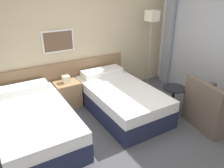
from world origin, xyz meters
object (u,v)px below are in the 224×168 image
object	(u,v)px
bed_near_door	(35,123)
floor_lamp	(152,23)
bed_near_window	(120,99)
armchair	(213,111)
side_table	(173,95)
nightstand	(68,94)

from	to	relation	value
bed_near_door	floor_lamp	xyz separation A→B (m)	(2.87, 0.61, 1.29)
bed_near_window	armchair	world-z (taller)	armchair
bed_near_window	side_table	size ratio (longest dim) A/B	3.67
bed_near_door	nightstand	world-z (taller)	nightstand
floor_lamp	armchair	world-z (taller)	floor_lamp
bed_near_window	side_table	xyz separation A→B (m)	(0.86, -0.58, 0.11)
nightstand	armchair	world-z (taller)	armchair
bed_near_window	bed_near_door	bearing A→B (deg)	180.00
nightstand	armchair	bearing A→B (deg)	-44.96
bed_near_window	side_table	bearing A→B (deg)	-34.10
bed_near_window	armchair	distance (m)	1.72
nightstand	side_table	size ratio (longest dim) A/B	1.24
floor_lamp	nightstand	bearing A→B (deg)	176.43
bed_near_window	floor_lamp	distance (m)	1.86
bed_near_door	side_table	world-z (taller)	bed_near_door
bed_near_window	nightstand	world-z (taller)	nightstand
nightstand	bed_near_door	bearing A→B (deg)	-138.66
bed_near_window	floor_lamp	xyz separation A→B (m)	(1.20, 0.61, 1.29)
bed_near_window	armchair	bearing A→B (deg)	-47.30
side_table	armchair	size ratio (longest dim) A/B	0.56
floor_lamp	armchair	distance (m)	2.26
bed_near_door	floor_lamp	bearing A→B (deg)	11.93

